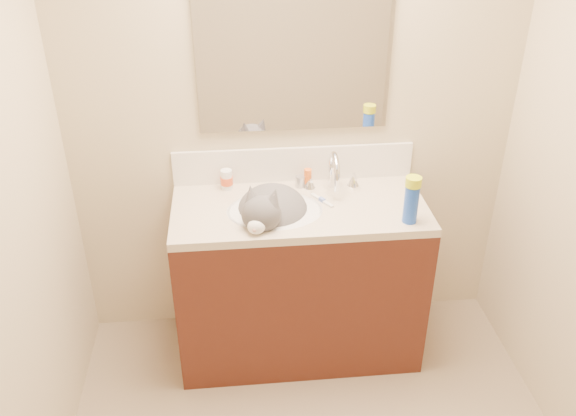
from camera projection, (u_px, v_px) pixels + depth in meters
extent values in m
cube|color=#C2B290|center=(294.00, 106.00, 2.91)|extent=(2.20, 0.04, 2.50)
cube|color=#441B12|center=(299.00, 282.00, 3.09)|extent=(1.20, 0.55, 0.82)
cube|color=beige|center=(300.00, 209.00, 2.88)|extent=(1.20, 0.55, 0.04)
ellipsoid|color=white|center=(275.00, 223.00, 2.86)|extent=(0.45, 0.36, 0.14)
cylinder|color=silver|center=(332.00, 176.00, 3.01)|extent=(0.04, 0.04, 0.11)
torus|color=silver|center=(334.00, 172.00, 2.93)|extent=(0.03, 0.20, 0.20)
cylinder|color=silver|center=(337.00, 185.00, 2.87)|extent=(0.03, 0.03, 0.06)
cone|color=silver|center=(309.00, 182.00, 3.01)|extent=(0.06, 0.06, 0.06)
cone|color=silver|center=(353.00, 180.00, 3.03)|extent=(0.06, 0.06, 0.06)
ellipsoid|color=#4B494B|center=(273.00, 213.00, 2.87)|extent=(0.45, 0.48, 0.25)
ellipsoid|color=#4B494B|center=(261.00, 214.00, 2.68)|extent=(0.22, 0.21, 0.17)
ellipsoid|color=#4B494B|center=(266.00, 212.00, 2.76)|extent=(0.17, 0.17, 0.16)
cone|color=#4B494B|center=(251.00, 194.00, 2.67)|extent=(0.10, 0.11, 0.11)
cone|color=#4B494B|center=(274.00, 197.00, 2.65)|extent=(0.11, 0.10, 0.11)
ellipsoid|color=white|center=(256.00, 227.00, 2.63)|extent=(0.10, 0.09, 0.07)
ellipsoid|color=white|center=(265.00, 226.00, 2.76)|extent=(0.15, 0.12, 0.15)
sphere|color=tan|center=(254.00, 230.00, 2.61)|extent=(0.02, 0.02, 0.02)
cylinder|color=#4B494B|center=(304.00, 233.00, 2.86)|extent=(0.08, 0.26, 0.05)
cube|color=silver|center=(294.00, 164.00, 3.05)|extent=(1.20, 0.02, 0.18)
cube|color=white|center=(294.00, 47.00, 2.75)|extent=(0.90, 0.02, 0.80)
cylinder|color=white|center=(227.00, 179.00, 2.99)|extent=(0.07, 0.07, 0.10)
cylinder|color=#DB4E24|center=(227.00, 180.00, 2.99)|extent=(0.07, 0.07, 0.04)
cylinder|color=#B7B7BC|center=(300.00, 181.00, 3.02)|extent=(0.06, 0.06, 0.06)
cylinder|color=orange|center=(308.00, 178.00, 3.01)|extent=(0.05, 0.05, 0.09)
cube|color=white|center=(322.00, 200.00, 2.90)|extent=(0.09, 0.14, 0.01)
cube|color=#5E75C8|center=(322.00, 200.00, 2.90)|extent=(0.03, 0.04, 0.02)
cylinder|color=blue|center=(411.00, 204.00, 2.70)|extent=(0.07, 0.07, 0.18)
cylinder|color=#C6D816|center=(414.00, 182.00, 2.64)|extent=(0.08, 0.08, 0.04)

